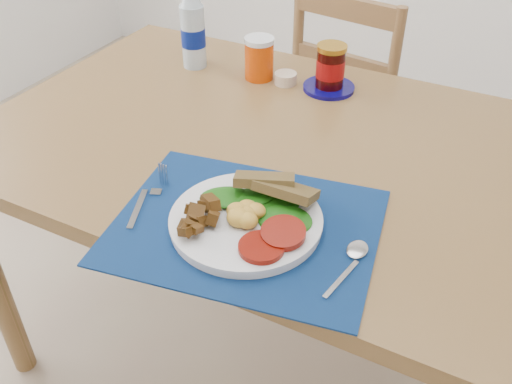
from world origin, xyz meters
TOP-DOWN VIEW (x-y plane):
  - table at (0.00, 0.20)m, footprint 1.40×0.90m
  - chair_far at (-0.07, 0.93)m, footprint 0.45×0.44m
  - placemat at (0.07, -0.10)m, footprint 0.53×0.45m
  - breakfast_plate at (0.06, -0.11)m, footprint 0.28×0.28m
  - fork at (-0.14, -0.12)m, footprint 0.06×0.17m
  - spoon at (0.27, -0.10)m, footprint 0.04×0.16m
  - water_bottle at (-0.39, 0.45)m, footprint 0.07×0.07m
  - juice_glass at (-0.20, 0.46)m, footprint 0.08×0.08m
  - ramekin at (-0.12, 0.47)m, footprint 0.06×0.06m
  - jam_on_saucer at (-0.00, 0.49)m, footprint 0.14×0.14m

SIDE VIEW (x-z plane):
  - chair_far at x=-0.07m, z-range 0.01..1.09m
  - table at x=0.00m, z-range 0.29..1.04m
  - placemat at x=0.07m, z-range 0.75..0.75m
  - fork at x=-0.14m, z-range 0.75..0.76m
  - spoon at x=0.27m, z-range 0.75..0.76m
  - ramekin at x=-0.12m, z-range 0.75..0.78m
  - breakfast_plate at x=0.06m, z-range 0.74..0.81m
  - juice_glass at x=-0.20m, z-range 0.75..0.86m
  - jam_on_saucer at x=0.00m, z-range 0.74..0.86m
  - water_bottle at x=-0.39m, z-range 0.74..0.96m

